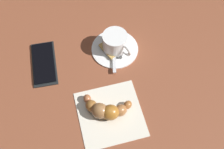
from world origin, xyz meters
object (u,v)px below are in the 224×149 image
croissant (106,110)px  cell_phone (44,63)px  teaspoon (114,47)px  napkin (109,114)px  saucer (115,48)px  espresso_cup (115,42)px  sugar_packet (107,51)px

croissant → cell_phone: bearing=-135.2°
teaspoon → napkin: (0.20, -0.03, -0.01)m
saucer → espresso_cup: espresso_cup is taller
espresso_cup → napkin: bearing=-9.7°
cell_phone → croissant: bearing=44.8°
teaspoon → napkin: size_ratio=0.78×
teaspoon → sugar_packet: bearing=-62.4°
espresso_cup → croissant: bearing=-12.1°
napkin → croissant: (-0.00, -0.01, 0.02)m
espresso_cup → cell_phone: size_ratio=0.56×
sugar_packet → napkin: size_ratio=0.38×
saucer → napkin: 0.20m
espresso_cup → sugar_packet: 0.04m
teaspoon → sugar_packet: size_ratio=2.08×
espresso_cup → napkin: espresso_cup is taller
croissant → cell_phone: (-0.16, -0.16, -0.02)m
sugar_packet → croissant: bearing=-37.6°
croissant → cell_phone: croissant is taller
espresso_cup → teaspoon: bearing=-84.7°
teaspoon → croissant: (0.19, -0.04, 0.01)m
espresso_cup → napkin: 0.20m
saucer → cell_phone: same height
saucer → napkin: bearing=-9.4°
espresso_cup → cell_phone: 0.21m
espresso_cup → croissant: espresso_cup is taller
napkin → cell_phone: 0.24m
saucer → cell_phone: bearing=-80.5°
teaspoon → croissant: bearing=-11.0°
croissant → espresso_cup: bearing=167.9°
sugar_packet → cell_phone: bearing=-115.0°
saucer → espresso_cup: (0.00, 0.00, 0.03)m
sugar_packet → cell_phone: (0.02, -0.18, -0.01)m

